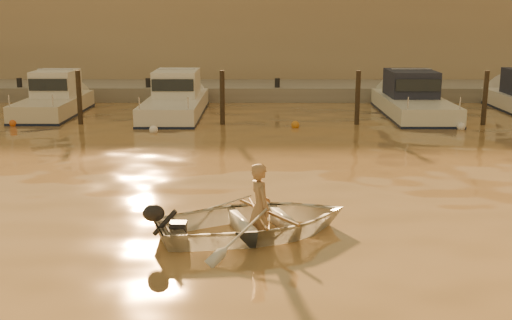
{
  "coord_description": "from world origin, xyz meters",
  "views": [
    {
      "loc": [
        1.17,
        -9.76,
        4.17
      ],
      "look_at": [
        1.1,
        4.78,
        0.75
      ],
      "focal_mm": 45.0,
      "sensor_mm": 36.0,
      "label": 1
    }
  ],
  "objects_px": {
    "dinghy": "(255,221)",
    "moored_boat_1": "(53,99)",
    "moored_boat_2": "(175,100)",
    "person": "(260,207)",
    "moored_boat_4": "(414,100)",
    "waterfront_building": "(239,42)"
  },
  "relations": [
    {
      "from": "moored_boat_1",
      "to": "moored_boat_4",
      "type": "height_order",
      "value": "same"
    },
    {
      "from": "moored_boat_1",
      "to": "dinghy",
      "type": "bearing_deg",
      "value": -59.76
    },
    {
      "from": "moored_boat_4",
      "to": "waterfront_building",
      "type": "bearing_deg",
      "value": 123.94
    },
    {
      "from": "person",
      "to": "moored_boat_4",
      "type": "distance_m",
      "value": 15.49
    },
    {
      "from": "moored_boat_4",
      "to": "moored_boat_1",
      "type": "bearing_deg",
      "value": 180.0
    },
    {
      "from": "moored_boat_1",
      "to": "waterfront_building",
      "type": "distance_m",
      "value": 13.26
    },
    {
      "from": "dinghy",
      "to": "moored_boat_1",
      "type": "bearing_deg",
      "value": 11.06
    },
    {
      "from": "dinghy",
      "to": "waterfront_building",
      "type": "height_order",
      "value": "waterfront_building"
    },
    {
      "from": "dinghy",
      "to": "moored_boat_1",
      "type": "distance_m",
      "value": 16.46
    },
    {
      "from": "moored_boat_4",
      "to": "person",
      "type": "bearing_deg",
      "value": -113.66
    },
    {
      "from": "person",
      "to": "moored_boat_4",
      "type": "bearing_deg",
      "value": -42.83
    },
    {
      "from": "dinghy",
      "to": "moored_boat_4",
      "type": "distance_m",
      "value": 15.56
    },
    {
      "from": "moored_boat_1",
      "to": "moored_boat_2",
      "type": "xyz_separation_m",
      "value": [
        4.95,
        0.0,
        0.0
      ]
    },
    {
      "from": "moored_boat_1",
      "to": "waterfront_building",
      "type": "height_order",
      "value": "waterfront_building"
    },
    {
      "from": "moored_boat_1",
      "to": "moored_boat_2",
      "type": "relative_size",
      "value": 0.83
    },
    {
      "from": "moored_boat_1",
      "to": "moored_boat_4",
      "type": "distance_m",
      "value": 14.6
    },
    {
      "from": "dinghy",
      "to": "moored_boat_4",
      "type": "height_order",
      "value": "moored_boat_4"
    },
    {
      "from": "person",
      "to": "moored_boat_4",
      "type": "relative_size",
      "value": 0.24
    },
    {
      "from": "dinghy",
      "to": "person",
      "type": "distance_m",
      "value": 0.29
    },
    {
      "from": "dinghy",
      "to": "waterfront_building",
      "type": "xyz_separation_m",
      "value": [
        -1.1,
        25.22,
        2.13
      ]
    },
    {
      "from": "moored_boat_2",
      "to": "waterfront_building",
      "type": "height_order",
      "value": "waterfront_building"
    },
    {
      "from": "dinghy",
      "to": "waterfront_building",
      "type": "bearing_deg",
      "value": -16.69
    }
  ]
}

